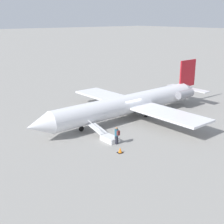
{
  "coord_description": "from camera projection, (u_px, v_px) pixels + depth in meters",
  "views": [
    {
      "loc": [
        24.37,
        26.12,
        11.7
      ],
      "look_at": [
        3.13,
        0.78,
        1.61
      ],
      "focal_mm": 50.0,
      "sensor_mm": 36.0,
      "label": 1
    }
  ],
  "objects": [
    {
      "name": "ground_plane",
      "position": [
        128.0,
        118.0,
        37.53
      ],
      "size": [
        600.0,
        600.0,
        0.0
      ],
      "primitive_type": "plane",
      "color": "gray"
    },
    {
      "name": "passenger",
      "position": [
        117.0,
        134.0,
        29.66
      ],
      "size": [
        0.36,
        0.54,
        1.74
      ],
      "rotation": [
        0.0,
        0.0,
        -1.56
      ],
      "color": "#23232D",
      "rests_on": "ground"
    },
    {
      "name": "airplane_main",
      "position": [
        133.0,
        103.0,
        37.52
      ],
      "size": [
        26.44,
        19.87,
        6.06
      ],
      "rotation": [
        0.0,
        0.0,
        0.01
      ],
      "color": "silver",
      "rests_on": "ground"
    },
    {
      "name": "traffic_cone_near_stairs",
      "position": [
        120.0,
        150.0,
        27.97
      ],
      "size": [
        0.47,
        0.47,
        0.52
      ],
      "color": "black",
      "rests_on": "ground"
    },
    {
      "name": "boarding_stairs",
      "position": [
        107.0,
        137.0,
        30.85
      ],
      "size": [
        1.11,
        4.02,
        1.57
      ],
      "rotation": [
        0.0,
        0.0,
        -1.56
      ],
      "color": "silver",
      "rests_on": "ground"
    }
  ]
}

